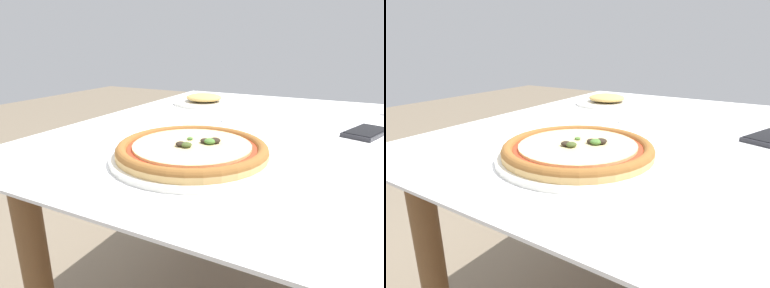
{
  "view_description": "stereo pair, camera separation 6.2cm",
  "coord_description": "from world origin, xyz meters",
  "views": [
    {
      "loc": [
        0.09,
        -0.82,
        0.95
      ],
      "look_at": [
        -0.18,
        -0.29,
        0.76
      ],
      "focal_mm": 30.0,
      "sensor_mm": 36.0,
      "label": 1
    },
    {
      "loc": [
        0.14,
        -0.79,
        0.95
      ],
      "look_at": [
        -0.18,
        -0.29,
        0.76
      ],
      "focal_mm": 30.0,
      "sensor_mm": 36.0,
      "label": 2
    }
  ],
  "objects": [
    {
      "name": "dining_table",
      "position": [
        0.0,
        0.0,
        0.65
      ],
      "size": [
        1.2,
        1.1,
        0.73
      ],
      "color": "brown",
      "rests_on": "ground_plane"
    },
    {
      "name": "cell_phone",
      "position": [
        0.13,
        0.06,
        0.74
      ],
      "size": [
        0.12,
        0.16,
        0.01
      ],
      "color": "#232328",
      "rests_on": "dining_table"
    },
    {
      "name": "side_plate",
      "position": [
        -0.41,
        0.26,
        0.75
      ],
      "size": [
        0.22,
        0.22,
        0.04
      ],
      "color": "white",
      "rests_on": "dining_table"
    },
    {
      "name": "fork",
      "position": [
        -0.25,
        -0.0,
        0.73
      ],
      "size": [
        0.05,
        0.17,
        0.0
      ],
      "color": "silver",
      "rests_on": "dining_table"
    },
    {
      "name": "pizza_plate",
      "position": [
        -0.18,
        -0.29,
        0.75
      ],
      "size": [
        0.32,
        0.32,
        0.04
      ],
      "color": "white",
      "rests_on": "dining_table"
    }
  ]
}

